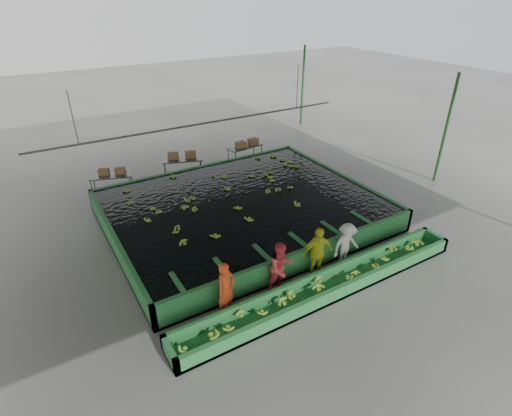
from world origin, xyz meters
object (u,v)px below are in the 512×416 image
worker_c (317,253)px  packing_table_right (245,154)px  flotation_tank (243,210)px  box_stack_mid (182,158)px  worker_d (346,245)px  packing_table_mid (183,167)px  box_stack_right (247,146)px  sorting_trough (326,286)px  box_stack_left (112,174)px  worker_a (226,289)px  worker_b (281,268)px  packing_table_left (112,183)px

worker_c → packing_table_right: bearing=82.9°
flotation_tank → box_stack_mid: (-0.37, 5.33, 0.43)m
worker_d → box_stack_mid: (-1.81, 9.63, 0.10)m
packing_table_mid → box_stack_mid: (0.04, 0.10, 0.44)m
worker_d → box_stack_right: size_ratio=1.17×
sorting_trough → box_stack_mid: bearing=92.0°
packing_table_right → box_stack_left: 6.82m
packing_table_mid → box_stack_left: size_ratio=1.67×
flotation_tank → box_stack_mid: bearing=94.0°
worker_a → worker_c: size_ratio=0.94×
worker_b → packing_table_mid: worker_b is taller
flotation_tank → packing_table_right: size_ratio=5.32×
flotation_tank → box_stack_left: box_stack_left is taller
packing_table_right → box_stack_mid: bearing=179.0°
flotation_tank → sorting_trough: size_ratio=1.00×
worker_c → box_stack_left: 10.35m
worker_a → box_stack_mid: 9.97m
worker_a → box_stack_left: size_ratio=1.47×
worker_a → packing_table_right: 11.33m
sorting_trough → worker_a: size_ratio=5.90×
packing_table_right → worker_b: bearing=-113.8°
packing_table_left → box_stack_mid: (3.44, 0.15, 0.46)m
flotation_tank → sorting_trough: (0.00, -5.10, -0.20)m
sorting_trough → packing_table_left: 10.97m
box_stack_left → box_stack_right: box_stack_right is taller
worker_b → packing_table_right: bearing=61.6°
sorting_trough → packing_table_left: size_ratio=5.48×
flotation_tank → worker_c: bearing=-87.0°
packing_table_mid → packing_table_right: packing_table_mid is taller
box_stack_mid → flotation_tank: bearing=-86.0°
worker_b → worker_c: 1.35m
worker_a → packing_table_mid: worker_a is taller
worker_d → packing_table_left: 10.85m
sorting_trough → box_stack_right: (3.22, 10.35, 0.61)m
worker_a → worker_b: bearing=-20.0°
box_stack_mid → worker_d: bearing=-79.3°
packing_table_left → box_stack_right: box_stack_right is taller
sorting_trough → packing_table_mid: packing_table_mid is taller
worker_d → packing_table_right: bearing=80.7°
worker_c → box_stack_left: bearing=121.9°
sorting_trough → packing_table_left: packing_table_left is taller
worker_a → box_stack_left: bearing=74.5°
flotation_tank → box_stack_left: size_ratio=8.67×
packing_table_left → box_stack_left: 0.44m
sorting_trough → packing_table_mid: size_ratio=5.20×
worker_a → packing_table_left: worker_a is taller
packing_table_left → packing_table_right: packing_table_right is taller
sorting_trough → worker_a: bearing=164.8°
sorting_trough → packing_table_left: bearing=110.3°
worker_d → packing_table_right: 9.72m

